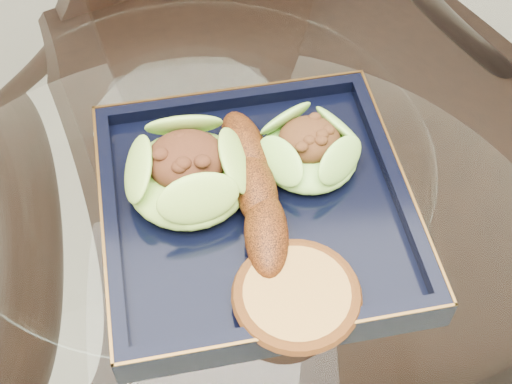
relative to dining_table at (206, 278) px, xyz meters
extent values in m
cylinder|color=white|center=(0.00, 0.00, 0.16)|extent=(1.10, 1.10, 0.01)
torus|color=black|center=(0.00, 0.00, 0.16)|extent=(1.13, 1.13, 0.02)
cylinder|color=black|center=(0.28, 0.28, -0.22)|extent=(0.04, 0.04, 0.75)
cylinder|color=black|center=(-0.28, 0.28, -0.22)|extent=(0.04, 0.04, 0.75)
cube|color=black|center=(0.11, 0.28, -0.15)|extent=(0.52, 0.52, 0.04)
cylinder|color=black|center=(0.02, 0.06, -0.38)|extent=(0.03, 0.03, 0.43)
cylinder|color=black|center=(0.33, 0.18, -0.38)|extent=(0.03, 0.03, 0.43)
cylinder|color=black|center=(-0.11, 0.37, -0.38)|extent=(0.03, 0.03, 0.43)
cylinder|color=black|center=(0.21, 0.50, -0.38)|extent=(0.03, 0.03, 0.43)
cube|color=black|center=(0.05, -0.04, 0.17)|extent=(0.29, 0.29, 0.02)
ellipsoid|color=#71AE32|center=(-0.01, -0.01, 0.20)|extent=(0.14, 0.14, 0.04)
ellipsoid|color=#559C2D|center=(0.11, 0.00, 0.20)|extent=(0.11, 0.11, 0.03)
ellipsoid|color=#5D2709|center=(0.05, -0.03, 0.20)|extent=(0.05, 0.18, 0.03)
cylinder|color=#B0823A|center=(0.07, -0.14, 0.19)|extent=(0.12, 0.12, 0.02)
camera|label=1|loc=(0.01, -0.41, 0.70)|focal=50.00mm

